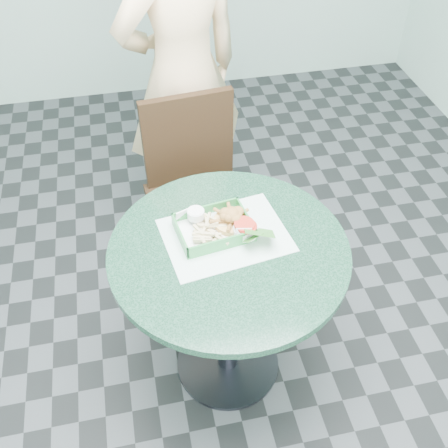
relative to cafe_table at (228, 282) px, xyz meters
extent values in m
cube|color=#303335|center=(0.00, 0.00, -0.58)|extent=(4.00, 5.00, 0.02)
cylinder|color=#2F3039|center=(0.00, 0.00, -0.57)|extent=(0.46, 0.46, 0.02)
cylinder|color=#2F3039|center=(0.00, 0.00, -0.20)|extent=(0.09, 0.09, 0.70)
cylinder|color=#1A382A|center=(0.00, 0.00, 0.15)|extent=(0.86, 0.86, 0.03)
cube|color=#4F3523|center=(-0.02, 0.58, -0.13)|extent=(0.43, 0.43, 0.04)
cube|color=#4F3523|center=(-0.02, 0.77, 0.12)|extent=(0.43, 0.04, 0.46)
cube|color=#4F3523|center=(-0.20, 0.40, -0.37)|extent=(0.04, 0.04, 0.43)
cube|color=#4F3523|center=(0.16, 0.40, -0.37)|extent=(0.04, 0.04, 0.43)
cube|color=#4F3523|center=(-0.20, 0.76, -0.37)|extent=(0.04, 0.04, 0.43)
cube|color=#4F3523|center=(0.16, 0.76, -0.37)|extent=(0.04, 0.04, 0.43)
imported|color=beige|center=(0.00, 1.02, 0.47)|extent=(0.90, 0.75, 2.11)
cube|color=silver|center=(0.00, 0.06, 0.17)|extent=(0.48, 0.38, 0.00)
cube|color=#2B863E|center=(-0.04, 0.08, 0.18)|extent=(0.26, 0.19, 0.01)
cube|color=white|center=(-0.04, 0.08, 0.18)|extent=(0.25, 0.18, 0.00)
cube|color=#2B863E|center=(-0.04, 0.17, 0.20)|extent=(0.26, 0.01, 0.04)
cube|color=#2B863E|center=(-0.04, -0.01, 0.20)|extent=(0.26, 0.01, 0.04)
cube|color=#2B863E|center=(0.09, 0.08, 0.20)|extent=(0.01, 0.19, 0.04)
cube|color=#2B863E|center=(-0.16, 0.08, 0.20)|extent=(0.01, 0.19, 0.04)
cylinder|color=tan|center=(0.03, 0.09, 0.20)|extent=(0.13, 0.13, 0.02)
cylinder|color=white|center=(-0.08, 0.15, 0.22)|extent=(0.06, 0.06, 0.03)
cylinder|color=white|center=(-0.08, 0.15, 0.24)|extent=(0.05, 0.05, 0.00)
cylinder|color=white|center=(0.06, 0.02, 0.20)|extent=(0.09, 0.09, 0.03)
torus|color=white|center=(0.06, 0.02, 0.22)|extent=(0.08, 0.08, 0.01)
cylinder|color=red|center=(0.06, 0.02, 0.23)|extent=(0.08, 0.08, 0.01)
camera|label=1|loc=(-0.28, -1.22, 1.54)|focal=42.00mm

